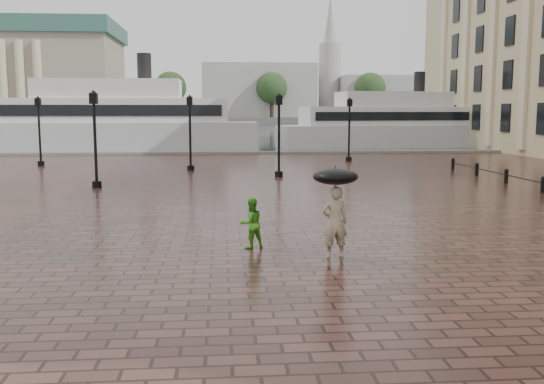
{
  "coord_description": "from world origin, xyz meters",
  "views": [
    {
      "loc": [
        -0.11,
        -18.89,
        3.57
      ],
      "look_at": [
        1.23,
        -2.72,
        1.4
      ],
      "focal_mm": 40.0,
      "sensor_mm": 36.0,
      "label": 1
    }
  ],
  "objects": [
    {
      "name": "far_shore",
      "position": [
        0.0,
        160.0,
        1.0
      ],
      "size": [
        300.0,
        60.0,
        2.0
      ],
      "primitive_type": "cube",
      "color": "#4C4C47",
      "rests_on": "ground"
    },
    {
      "name": "ferry_near",
      "position": [
        -10.22,
        37.75,
        2.63
      ],
      "size": [
        26.74,
        6.63,
        8.76
      ],
      "rotation": [
        0.0,
        0.0,
        0.01
      ],
      "color": "silver",
      "rests_on": "ground"
    },
    {
      "name": "adult_pedestrian",
      "position": [
        2.61,
        -4.58,
        0.89
      ],
      "size": [
        0.68,
        0.48,
        1.78
      ],
      "primitive_type": "imported",
      "rotation": [
        0.0,
        0.0,
        3.23
      ],
      "color": "tan",
      "rests_on": "ground"
    },
    {
      "name": "umbrella",
      "position": [
        2.61,
        -4.58,
        2.01
      ],
      "size": [
        1.1,
        1.1,
        1.17
      ],
      "color": "black",
      "rests_on": "ground"
    },
    {
      "name": "ferry_far",
      "position": [
        16.87,
        40.39,
        2.24
      ],
      "size": [
        23.15,
        8.03,
        7.44
      ],
      "rotation": [
        0.0,
        0.0,
        0.12
      ],
      "color": "silver",
      "rests_on": "ground"
    },
    {
      "name": "distant_skyline",
      "position": [
        48.14,
        150.0,
        9.45
      ],
      "size": [
        102.5,
        22.0,
        33.0
      ],
      "color": "#A19F99",
      "rests_on": "ground"
    },
    {
      "name": "museum",
      "position": [
        -55.0,
        144.61,
        13.91
      ],
      "size": [
        57.0,
        32.5,
        26.0
      ],
      "color": "gray",
      "rests_on": "ground"
    },
    {
      "name": "harbour_water",
      "position": [
        0.0,
        92.0,
        0.0
      ],
      "size": [
        240.0,
        240.0,
        0.0
      ],
      "primitive_type": "plane",
      "color": "#485157",
      "rests_on": "ground"
    },
    {
      "name": "bollard_row",
      "position": [
        14.0,
        6.5,
        0.4
      ],
      "size": [
        0.22,
        21.22,
        0.73
      ],
      "color": "black",
      "rests_on": "ground"
    },
    {
      "name": "street_lamps",
      "position": [
        -1.6,
        17.6,
        2.33
      ],
      "size": [
        21.44,
        14.44,
        4.4
      ],
      "color": "black",
      "rests_on": "ground"
    },
    {
      "name": "child_pedestrian",
      "position": [
        0.63,
        -3.36,
        0.66
      ],
      "size": [
        0.79,
        0.72,
        1.33
      ],
      "primitive_type": "imported",
      "rotation": [
        0.0,
        0.0,
        3.56
      ],
      "color": "green",
      "rests_on": "ground"
    },
    {
      "name": "ground",
      "position": [
        0.0,
        0.0,
        0.0
      ],
      "size": [
        300.0,
        300.0,
        0.0
      ],
      "primitive_type": "plane",
      "color": "#341D17",
      "rests_on": "ground"
    },
    {
      "name": "quay_edge",
      "position": [
        0.0,
        32.0,
        0.0
      ],
      "size": [
        80.0,
        0.6,
        0.3
      ],
      "primitive_type": "cube",
      "color": "slate",
      "rests_on": "ground"
    },
    {
      "name": "far_trees",
      "position": [
        0.0,
        138.0,
        9.42
      ],
      "size": [
        188.0,
        8.0,
        13.5
      ],
      "color": "#2D2119",
      "rests_on": "ground"
    }
  ]
}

